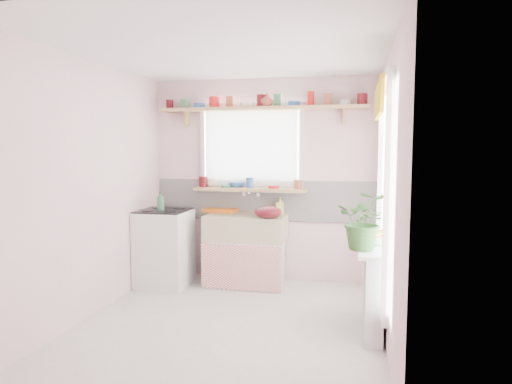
# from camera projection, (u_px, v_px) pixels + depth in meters

# --- Properties ---
(room) EXTENTS (3.20, 3.20, 3.20)m
(room) POSITION_uv_depth(u_px,v_px,m) (311.00, 174.00, 4.81)
(room) COLOR silver
(room) RESTS_ON ground
(sink_unit) EXTENTS (0.95, 0.65, 1.11)m
(sink_unit) POSITION_uv_depth(u_px,v_px,m) (246.00, 249.00, 5.50)
(sink_unit) COLOR white
(sink_unit) RESTS_ON ground
(cooker) EXTENTS (0.58, 0.58, 0.93)m
(cooker) POSITION_uv_depth(u_px,v_px,m) (165.00, 247.00, 5.47)
(cooker) COLOR white
(cooker) RESTS_ON ground
(radiator_ledge) EXTENTS (0.22, 0.95, 0.78)m
(radiator_ledge) POSITION_uv_depth(u_px,v_px,m) (373.00, 286.00, 4.13)
(radiator_ledge) COLOR white
(radiator_ledge) RESTS_ON ground
(windowsill) EXTENTS (1.40, 0.22, 0.04)m
(windowsill) POSITION_uv_depth(u_px,v_px,m) (250.00, 189.00, 5.61)
(windowsill) COLOR tan
(windowsill) RESTS_ON room
(pine_shelf) EXTENTS (2.52, 0.24, 0.04)m
(pine_shelf) POSITION_uv_depth(u_px,v_px,m) (262.00, 109.00, 5.48)
(pine_shelf) COLOR tan
(pine_shelf) RESTS_ON room
(shelf_crockery) EXTENTS (2.47, 0.11, 0.12)m
(shelf_crockery) POSITION_uv_depth(u_px,v_px,m) (260.00, 102.00, 5.47)
(shelf_crockery) COLOR #590F14
(shelf_crockery) RESTS_ON pine_shelf
(sill_crockery) EXTENTS (1.35, 0.11, 0.12)m
(sill_crockery) POSITION_uv_depth(u_px,v_px,m) (250.00, 183.00, 5.61)
(sill_crockery) COLOR #590F14
(sill_crockery) RESTS_ON windowsill
(dish_tray) EXTENTS (0.44, 0.34, 0.04)m
(dish_tray) POSITION_uv_depth(u_px,v_px,m) (221.00, 210.00, 5.74)
(dish_tray) COLOR orange
(dish_tray) RESTS_ON sink_unit
(colander) EXTENTS (0.36, 0.36, 0.14)m
(colander) POSITION_uv_depth(u_px,v_px,m) (268.00, 212.00, 5.20)
(colander) COLOR #520E15
(colander) RESTS_ON sink_unit
(jade_plant) EXTENTS (0.47, 0.41, 0.51)m
(jade_plant) POSITION_uv_depth(u_px,v_px,m) (365.00, 220.00, 3.91)
(jade_plant) COLOR #305D25
(jade_plant) RESTS_ON radiator_ledge
(fruit_bowl) EXTENTS (0.35, 0.35, 0.08)m
(fruit_bowl) POSITION_uv_depth(u_px,v_px,m) (377.00, 240.00, 4.16)
(fruit_bowl) COLOR white
(fruit_bowl) RESTS_ON radiator_ledge
(herb_pot) EXTENTS (0.12, 0.10, 0.19)m
(herb_pot) POSITION_uv_depth(u_px,v_px,m) (364.00, 238.00, 3.98)
(herb_pot) COLOR #29662D
(herb_pot) RESTS_ON radiator_ledge
(soap_bottle_sink) EXTENTS (0.10, 0.10, 0.21)m
(soap_bottle_sink) POSITION_uv_depth(u_px,v_px,m) (280.00, 205.00, 5.57)
(soap_bottle_sink) COLOR #ECEE69
(soap_bottle_sink) RESTS_ON sink_unit
(sill_cup) EXTENTS (0.17, 0.17, 0.11)m
(sill_cup) POSITION_uv_depth(u_px,v_px,m) (211.00, 182.00, 5.78)
(sill_cup) COLOR beige
(sill_cup) RESTS_ON windowsill
(sill_bowl) EXTENTS (0.24, 0.24, 0.06)m
(sill_bowl) POSITION_uv_depth(u_px,v_px,m) (237.00, 185.00, 5.71)
(sill_bowl) COLOR #2F5799
(sill_bowl) RESTS_ON windowsill
(shelf_vase) EXTENTS (0.18, 0.18, 0.15)m
(shelf_vase) POSITION_uv_depth(u_px,v_px,m) (267.00, 100.00, 5.39)
(shelf_vase) COLOR #97402E
(shelf_vase) RESTS_ON pine_shelf
(cooker_bottle) EXTENTS (0.09, 0.09, 0.22)m
(cooker_bottle) POSITION_uv_depth(u_px,v_px,m) (160.00, 201.00, 5.35)
(cooker_bottle) COLOR #3B7751
(cooker_bottle) RESTS_ON cooker
(fruit) EXTENTS (0.20, 0.14, 0.10)m
(fruit) POSITION_uv_depth(u_px,v_px,m) (378.00, 233.00, 4.16)
(fruit) COLOR #DB5B12
(fruit) RESTS_ON fruit_bowl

